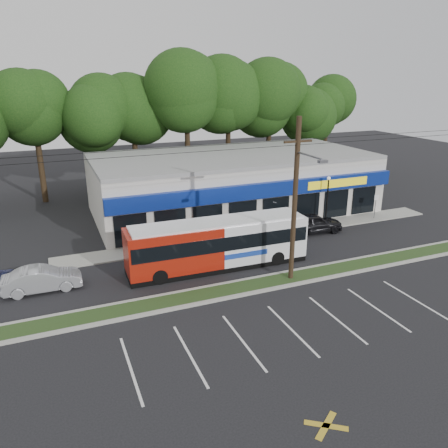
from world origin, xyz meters
name	(u,v)px	position (x,y,z in m)	size (l,w,h in m)	color
ground	(255,295)	(0.00, 0.00, 0.00)	(120.00, 120.00, 0.00)	black
grass_strip	(247,287)	(0.00, 1.00, 0.06)	(40.00, 1.60, 0.12)	#253917
curb_south	(253,293)	(0.00, 0.15, 0.07)	(40.00, 0.25, 0.14)	#9E9E93
curb_north	(241,281)	(0.00, 1.85, 0.07)	(40.00, 0.25, 0.14)	#9E9E93
sidewalk	(261,233)	(5.00, 9.00, 0.05)	(32.00, 2.20, 0.10)	#9E9E93
strip_mall	(233,183)	(5.50, 15.91, 2.65)	(25.00, 12.55, 5.30)	#B9B6AB
utility_pole	(293,197)	(2.83, 0.93, 5.41)	(50.00, 2.77, 10.00)	black
lamp_post	(327,195)	(11.00, 8.80, 2.67)	(0.30, 0.30, 4.25)	black
sign_post	(376,202)	(16.00, 8.57, 1.56)	(0.45, 0.10, 2.23)	#59595E
tree_line	(183,111)	(4.00, 26.00, 8.42)	(46.76, 6.76, 11.83)	black
metrobus	(218,243)	(-0.51, 4.50, 1.71)	(12.10, 2.86, 3.24)	#9D190C
car_dark	(313,223)	(9.05, 7.73, 0.81)	(1.91, 4.75, 1.62)	black
car_silver	(42,279)	(-11.38, 5.31, 0.73)	(1.55, 4.45, 1.47)	#A1A3A9
pedestrian_a	(229,230)	(2.00, 8.50, 0.89)	(0.65, 0.43, 1.78)	silver
pedestrian_b	(283,222)	(6.72, 8.50, 0.92)	(0.90, 0.70, 1.85)	beige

